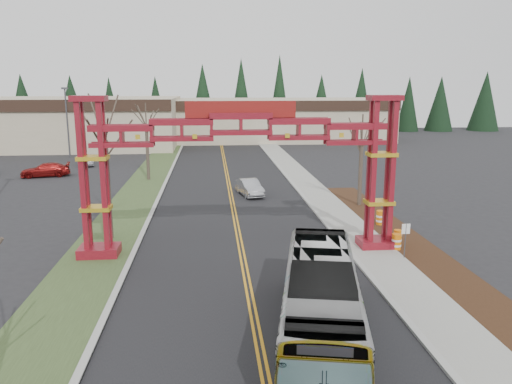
{
  "coord_description": "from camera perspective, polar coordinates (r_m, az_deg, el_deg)",
  "views": [
    {
      "loc": [
        -1.64,
        -9.33,
        9.44
      ],
      "look_at": [
        0.65,
        15.96,
        3.98
      ],
      "focal_mm": 35.0,
      "sensor_mm": 36.0,
      "label": 1
    }
  ],
  "objects": [
    {
      "name": "road",
      "position": [
        35.64,
        -2.36,
        -3.22
      ],
      "size": [
        12.0,
        110.0,
        0.02
      ],
      "primitive_type": "cube",
      "color": "black",
      "rests_on": "ground"
    },
    {
      "name": "lane_line_left",
      "position": [
        35.63,
        -2.55,
        -3.2
      ],
      "size": [
        0.12,
        100.0,
        0.01
      ],
      "primitive_type": "cube",
      "color": "orange",
      "rests_on": "road"
    },
    {
      "name": "lane_line_right",
      "position": [
        35.64,
        -2.16,
        -3.19
      ],
      "size": [
        0.12,
        100.0,
        0.01
      ],
      "primitive_type": "cube",
      "color": "orange",
      "rests_on": "road"
    },
    {
      "name": "curb_right",
      "position": [
        36.42,
        7.36,
        -2.87
      ],
      "size": [
        0.3,
        110.0,
        0.15
      ],
      "primitive_type": "cube",
      "color": "#A6A7A2",
      "rests_on": "ground"
    },
    {
      "name": "sidewalk_right",
      "position": [
        36.76,
        9.57,
        -2.8
      ],
      "size": [
        2.6,
        110.0,
        0.14
      ],
      "primitive_type": "cube",
      "color": "gray",
      "rests_on": "ground"
    },
    {
      "name": "landscape_strip",
      "position": [
        24.53,
        24.71,
        -11.52
      ],
      "size": [
        2.6,
        50.0,
        0.12
      ],
      "primitive_type": "cube",
      "color": "black",
      "rests_on": "ground"
    },
    {
      "name": "grass_median",
      "position": [
        36.15,
        -15.15,
        -3.37
      ],
      "size": [
        4.0,
        110.0,
        0.08
      ],
      "primitive_type": "cube",
      "color": "#364723",
      "rests_on": "ground"
    },
    {
      "name": "curb_left",
      "position": [
        35.87,
        -12.23,
        -3.28
      ],
      "size": [
        0.3,
        110.0,
        0.15
      ],
      "primitive_type": "cube",
      "color": "#A6A7A2",
      "rests_on": "ground"
    },
    {
      "name": "gateway_arch",
      "position": [
        27.59,
        -1.73,
        4.93
      ],
      "size": [
        18.2,
        1.6,
        8.9
      ],
      "color": "maroon",
      "rests_on": "ground"
    },
    {
      "name": "retail_building_west",
      "position": [
        86.28,
        -24.56,
        7.28
      ],
      "size": [
        46.0,
        22.3,
        7.5
      ],
      "color": "tan",
      "rests_on": "ground"
    },
    {
      "name": "retail_building_east",
      "position": [
        90.23,
        2.27,
        8.36
      ],
      "size": [
        38.0,
        20.3,
        7.0
      ],
      "color": "tan",
      "rests_on": "ground"
    },
    {
      "name": "conifer_treeline",
      "position": [
        101.39,
        -4.17,
        10.44
      ],
      "size": [
        116.1,
        5.6,
        13.0
      ],
      "color": "black",
      "rests_on": "ground"
    },
    {
      "name": "transit_bus",
      "position": [
        19.05,
        7.4,
        -12.44
      ],
      "size": [
        4.79,
        11.44,
        3.1
      ],
      "primitive_type": "imported",
      "rotation": [
        0.0,
        0.0,
        -0.2
      ],
      "color": "#B5B9BE",
      "rests_on": "ground"
    },
    {
      "name": "silver_sedan",
      "position": [
        43.4,
        -0.73,
        0.52
      ],
      "size": [
        2.38,
        4.5,
        1.41
      ],
      "primitive_type": "imported",
      "rotation": [
        0.0,
        0.0,
        0.22
      ],
      "color": "#A5A8AD",
      "rests_on": "ground"
    },
    {
      "name": "parked_car_mid_a",
      "position": [
        56.85,
        -22.93,
        2.35
      ],
      "size": [
        5.23,
        2.98,
        1.43
      ],
      "primitive_type": "imported",
      "rotation": [
        0.0,
        0.0,
        4.92
      ],
      "color": "maroon",
      "rests_on": "ground"
    },
    {
      "name": "parked_car_far_a",
      "position": [
        62.99,
        -18.83,
        3.45
      ],
      "size": [
        2.55,
        4.1,
        1.28
      ],
      "primitive_type": "imported",
      "rotation": [
        0.0,
        0.0,
        0.34
      ],
      "color": "#96969D",
      "rests_on": "ground"
    },
    {
      "name": "bare_tree_median_mid",
      "position": [
        31.44,
        -16.9,
        5.61
      ],
      "size": [
        3.44,
        3.44,
        8.46
      ],
      "color": "#382D26",
      "rests_on": "ground"
    },
    {
      "name": "bare_tree_median_far",
      "position": [
        50.98,
        -12.43,
        7.5
      ],
      "size": [
        3.21,
        3.21,
        7.72
      ],
      "color": "#382D26",
      "rests_on": "ground"
    },
    {
      "name": "bare_tree_right_far",
      "position": [
        39.62,
        12.0,
        5.7
      ],
      "size": [
        3.09,
        3.09,
        7.25
      ],
      "color": "#382D26",
      "rests_on": "ground"
    },
    {
      "name": "light_pole_far",
      "position": [
        70.94,
        -20.81,
        8.0
      ],
      "size": [
        0.79,
        0.4,
        9.14
      ],
      "color": "#3F3F44",
      "rests_on": "ground"
    },
    {
      "name": "street_sign",
      "position": [
        28.45,
        16.72,
        -4.63
      ],
      "size": [
        0.47,
        0.06,
        2.06
      ],
      "color": "#3F3F44",
      "rests_on": "ground"
    },
    {
      "name": "barrel_south",
      "position": [
        30.11,
        15.75,
        -5.58
      ],
      "size": [
        0.56,
        0.56,
        1.03
      ],
      "color": "orange",
      "rests_on": "ground"
    },
    {
      "name": "barrel_mid",
      "position": [
        31.32,
        15.88,
        -5.01
      ],
      "size": [
        0.5,
        0.5,
        0.92
      ],
      "color": "orange",
      "rests_on": "ground"
    },
    {
      "name": "barrel_north",
      "position": [
        35.08,
        14.02,
        -2.94
      ],
      "size": [
        0.58,
        0.58,
        1.07
      ],
      "color": "orange",
      "rests_on": "ground"
    }
  ]
}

